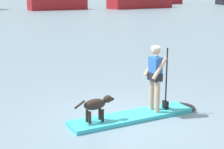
{
  "coord_description": "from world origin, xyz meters",
  "views": [
    {
      "loc": [
        -4.36,
        -6.73,
        3.09
      ],
      "look_at": [
        0.0,
        1.0,
        0.9
      ],
      "focal_mm": 55.59,
      "sensor_mm": 36.0,
      "label": 1
    }
  ],
  "objects_px": {
    "person_paddler": "(156,74)",
    "moored_boat_center": "(57,1)",
    "dog": "(97,105)",
    "paddleboard": "(140,115)"
  },
  "relations": [
    {
      "from": "paddleboard",
      "to": "moored_boat_center",
      "type": "height_order",
      "value": "moored_boat_center"
    },
    {
      "from": "person_paddler",
      "to": "moored_boat_center",
      "type": "bearing_deg",
      "value": 72.35
    },
    {
      "from": "paddleboard",
      "to": "moored_boat_center",
      "type": "xyz_separation_m",
      "value": [
        14.74,
        44.96,
        1.23
      ]
    },
    {
      "from": "moored_boat_center",
      "to": "dog",
      "type": "bearing_deg",
      "value": -109.52
    },
    {
      "from": "person_paddler",
      "to": "moored_boat_center",
      "type": "height_order",
      "value": "moored_boat_center"
    },
    {
      "from": "paddleboard",
      "to": "dog",
      "type": "relative_size",
      "value": 3.47
    },
    {
      "from": "person_paddler",
      "to": "moored_boat_center",
      "type": "distance_m",
      "value": 47.2
    },
    {
      "from": "person_paddler",
      "to": "dog",
      "type": "bearing_deg",
      "value": 178.13
    },
    {
      "from": "paddleboard",
      "to": "dog",
      "type": "xyz_separation_m",
      "value": [
        -1.18,
        0.04,
        0.45
      ]
    },
    {
      "from": "person_paddler",
      "to": "dog",
      "type": "relative_size",
      "value": 1.66
    }
  ]
}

